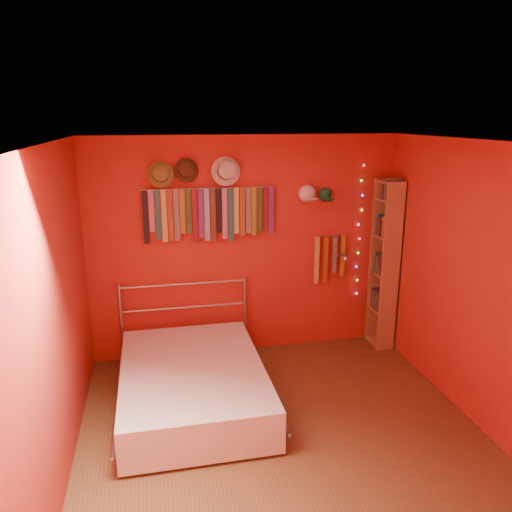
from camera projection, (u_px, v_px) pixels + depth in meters
ground at (283, 435)px, 4.35m from camera, size 3.50×3.50×0.00m
back_wall at (245, 247)px, 5.66m from camera, size 3.50×0.02×2.50m
right_wall at (479, 287)px, 4.36m from camera, size 0.02×3.50×2.50m
left_wall at (56, 319)px, 3.67m from camera, size 0.02×3.50×2.50m
ceiling at (288, 143)px, 3.68m from camera, size 3.50×3.50×0.02m
tie_rack at (209, 212)px, 5.41m from camera, size 1.45×0.03×0.60m
small_tie_rack at (329, 256)px, 5.84m from camera, size 0.40×0.03×0.58m
fedora_olive at (161, 174)px, 5.16m from camera, size 0.28×0.15×0.28m
fedora_brown at (186, 170)px, 5.21m from camera, size 0.26×0.14×0.26m
fedora_white at (226, 171)px, 5.29m from camera, size 0.31×0.17×0.31m
cap_white at (307, 194)px, 5.59m from camera, size 0.19×0.24×0.19m
cap_green at (325, 195)px, 5.63m from camera, size 0.16×0.21×0.16m
fairy_lights at (359, 232)px, 5.86m from camera, size 0.06×0.02×1.57m
reading_lamp at (344, 258)px, 5.70m from camera, size 0.07×0.30×0.09m
bookshelf at (388, 264)px, 5.84m from camera, size 0.25×0.34×2.00m
bed at (193, 383)px, 4.78m from camera, size 1.43×1.96×0.94m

